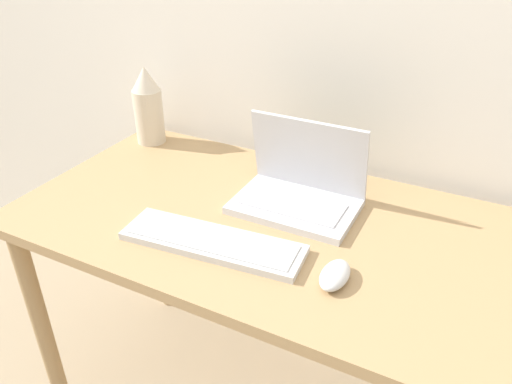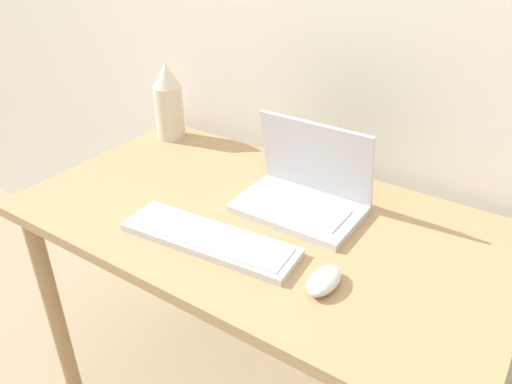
{
  "view_description": "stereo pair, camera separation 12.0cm",
  "coord_description": "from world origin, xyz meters",
  "px_view_note": "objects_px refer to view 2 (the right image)",
  "views": [
    {
      "loc": [
        0.49,
        -0.62,
        1.48
      ],
      "look_at": [
        0.02,
        0.31,
        0.88
      ],
      "focal_mm": 35.0,
      "sensor_mm": 36.0,
      "label": 1
    },
    {
      "loc": [
        0.59,
        -0.56,
        1.48
      ],
      "look_at": [
        0.02,
        0.31,
        0.88
      ],
      "focal_mm": 35.0,
      "sensor_mm": 36.0,
      "label": 2
    }
  ],
  "objects_px": {
    "laptop": "(304,191)",
    "vase": "(169,102)",
    "keyboard": "(209,239)",
    "mouse": "(324,281)"
  },
  "relations": [
    {
      "from": "laptop",
      "to": "vase",
      "type": "xyz_separation_m",
      "value": [
        -0.61,
        0.15,
        0.08
      ]
    },
    {
      "from": "keyboard",
      "to": "vase",
      "type": "height_order",
      "value": "vase"
    },
    {
      "from": "laptop",
      "to": "mouse",
      "type": "bearing_deg",
      "value": -53.35
    },
    {
      "from": "keyboard",
      "to": "vase",
      "type": "distance_m",
      "value": 0.66
    },
    {
      "from": "laptop",
      "to": "keyboard",
      "type": "distance_m",
      "value": 0.29
    },
    {
      "from": "laptop",
      "to": "vase",
      "type": "height_order",
      "value": "vase"
    },
    {
      "from": "vase",
      "to": "keyboard",
      "type": "bearing_deg",
      "value": -40.0
    },
    {
      "from": "mouse",
      "to": "vase",
      "type": "height_order",
      "value": "vase"
    },
    {
      "from": "laptop",
      "to": "keyboard",
      "type": "height_order",
      "value": "laptop"
    },
    {
      "from": "vase",
      "to": "mouse",
      "type": "bearing_deg",
      "value": -27.07
    }
  ]
}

